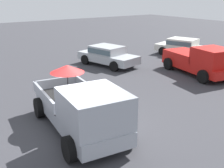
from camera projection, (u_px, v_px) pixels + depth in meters
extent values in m
plane|color=#38383D|center=(79.00, 129.00, 10.19)|extent=(80.00, 80.00, 0.00)
cylinder|color=black|center=(127.00, 134.00, 9.04)|extent=(0.83, 0.37, 0.80)
cylinder|color=black|center=(70.00, 149.00, 8.16)|extent=(0.83, 0.37, 0.80)
cylinder|color=black|center=(85.00, 99.00, 11.97)|extent=(0.83, 0.37, 0.80)
cylinder|color=black|center=(39.00, 108.00, 11.08)|extent=(0.83, 0.37, 0.80)
cube|color=#9EA3AD|center=(78.00, 115.00, 10.01)|extent=(5.17, 2.34, 0.50)
cube|color=#9EA3AD|center=(94.00, 108.00, 8.59)|extent=(2.29, 2.08, 1.08)
cube|color=#4C606B|center=(109.00, 114.00, 7.69)|extent=(0.25, 1.72, 0.64)
cube|color=black|center=(67.00, 98.00, 10.88)|extent=(2.99, 2.14, 0.06)
cube|color=#9EA3AD|center=(88.00, 88.00, 11.22)|extent=(2.79, 0.41, 0.40)
cube|color=#9EA3AD|center=(43.00, 96.00, 10.39)|extent=(2.79, 0.41, 0.40)
cube|color=#9EA3AD|center=(56.00, 83.00, 11.94)|extent=(0.30, 1.84, 0.40)
ellipsoid|color=#472D19|center=(69.00, 94.00, 10.40)|extent=(0.71, 0.39, 0.52)
sphere|color=#472D19|center=(71.00, 89.00, 10.05)|extent=(0.31, 0.31, 0.28)
cone|color=#472D19|center=(73.00, 85.00, 10.04)|extent=(0.10, 0.10, 0.12)
cone|color=#472D19|center=(69.00, 85.00, 9.97)|extent=(0.10, 0.10, 0.12)
cylinder|color=black|center=(68.00, 85.00, 10.55)|extent=(0.03, 0.03, 1.09)
cone|color=red|center=(67.00, 69.00, 10.35)|extent=(1.42, 1.42, 0.28)
cylinder|color=black|center=(203.00, 77.00, 15.21)|extent=(0.79, 0.38, 0.76)
cylinder|color=black|center=(192.00, 61.00, 18.73)|extent=(0.79, 0.38, 0.76)
cylinder|color=black|center=(168.00, 64.00, 17.97)|extent=(0.79, 0.38, 0.76)
cube|color=red|center=(197.00, 65.00, 16.92)|extent=(5.03, 2.58, 0.50)
cube|color=red|center=(213.00, 57.00, 15.65)|extent=(2.17, 2.09, 1.00)
cube|color=red|center=(187.00, 55.00, 17.64)|extent=(2.96, 2.23, 0.40)
cylinder|color=black|center=(132.00, 61.00, 18.77)|extent=(0.69, 0.37, 0.66)
cylinder|color=black|center=(114.00, 66.00, 17.53)|extent=(0.69, 0.37, 0.66)
cylinder|color=black|center=(103.00, 56.00, 20.48)|extent=(0.69, 0.37, 0.66)
cylinder|color=black|center=(85.00, 60.00, 19.24)|extent=(0.69, 0.37, 0.66)
cube|color=#ADB2B7|center=(108.00, 57.00, 18.93)|extent=(4.59, 2.70, 0.52)
cube|color=#ADB2B7|center=(107.00, 50.00, 18.84)|extent=(2.41, 2.04, 0.56)
cube|color=#4C606B|center=(107.00, 50.00, 18.84)|extent=(2.37, 2.10, 0.32)
cylinder|color=black|center=(204.00, 52.00, 21.84)|extent=(0.70, 0.41, 0.66)
cylinder|color=black|center=(195.00, 56.00, 20.52)|extent=(0.70, 0.41, 0.66)
cylinder|color=black|center=(173.00, 48.00, 23.41)|extent=(0.70, 0.41, 0.66)
cylinder|color=black|center=(163.00, 51.00, 22.08)|extent=(0.70, 0.41, 0.66)
cube|color=silver|center=(183.00, 49.00, 21.89)|extent=(4.63, 2.99, 0.52)
cube|color=silver|center=(183.00, 42.00, 21.79)|extent=(2.49, 2.16, 0.56)
cube|color=#4C606B|center=(183.00, 42.00, 21.79)|extent=(2.45, 2.22, 0.32)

